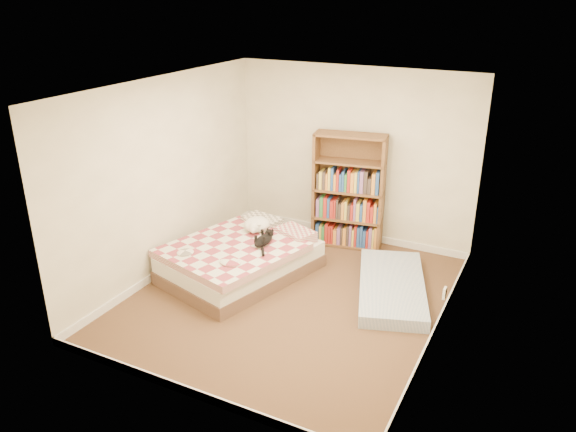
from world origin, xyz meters
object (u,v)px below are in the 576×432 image
at_px(bed, 242,258).
at_px(floor_mattress, 392,287).
at_px(black_cat, 265,239).
at_px(bookshelf, 349,206).
at_px(white_dog, 257,225).

relative_size(bed, floor_mattress, 1.26).
relative_size(floor_mattress, black_cat, 2.80).
xyz_separation_m(floor_mattress, black_cat, (-1.59, -0.31, 0.43)).
height_order(bed, floor_mattress, bed).
bearing_deg(black_cat, floor_mattress, 4.39).
bearing_deg(bed, bookshelf, 74.91).
bearing_deg(bookshelf, black_cat, -122.73).
xyz_separation_m(bookshelf, white_dog, (-0.88, -1.08, -0.05)).
bearing_deg(floor_mattress, black_cat, 172.43).
bearing_deg(floor_mattress, bookshelf, 114.20).
xyz_separation_m(bed, bookshelf, (0.88, 1.48, 0.36)).
distance_m(bookshelf, floor_mattress, 1.55).
distance_m(bed, bookshelf, 1.76).
bearing_deg(floor_mattress, white_dog, 161.34).
bearing_deg(bed, black_cat, 32.86).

